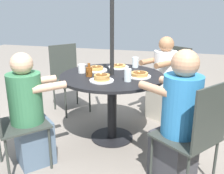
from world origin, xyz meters
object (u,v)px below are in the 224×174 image
at_px(pancake_plate_b, 102,78).
at_px(pancake_plate_d, 97,69).
at_px(coffee_cup, 82,69).
at_px(patio_table, 112,86).
at_px(diner_west, 30,115).
at_px(drinking_glass_b, 128,75).
at_px(patio_chair_north, 196,131).
at_px(diner_east, 163,81).
at_px(drinking_glass_a, 135,62).
at_px(patio_chair_south, 68,74).
at_px(pancake_plate_c, 139,75).
at_px(patio_chair_west, 9,117).
at_px(patio_chair_east, 171,77).
at_px(syrup_bottle, 89,71).
at_px(pancake_plate_a, 119,66).
at_px(diner_north, 178,122).

relative_size(pancake_plate_b, pancake_plate_d, 1.00).
bearing_deg(pancake_plate_d, coffee_cup, -43.80).
relative_size(patio_table, pancake_plate_d, 4.64).
distance_m(diner_west, drinking_glass_b, 1.02).
height_order(patio_chair_north, diner_west, diner_west).
bearing_deg(patio_chair_north, patio_table, 90.00).
relative_size(diner_east, pancake_plate_b, 4.50).
relative_size(diner_east, drinking_glass_a, 8.90).
bearing_deg(patio_chair_south, patio_table, 90.00).
bearing_deg(patio_table, pancake_plate_c, 89.82).
bearing_deg(patio_table, drinking_glass_a, 157.21).
relative_size(diner_east, patio_chair_west, 1.17).
bearing_deg(patio_chair_north, patio_chair_east, 47.27).
xyz_separation_m(diner_east, pancake_plate_b, (1.04, -0.54, 0.28)).
bearing_deg(patio_chair_east, coffee_cup, 77.09).
xyz_separation_m(pancake_plate_c, coffee_cup, (-0.00, -0.66, 0.03)).
xyz_separation_m(syrup_bottle, drinking_glass_b, (0.07, 0.44, 0.01)).
relative_size(coffee_cup, drinking_glass_a, 0.77).
relative_size(patio_chair_south, pancake_plate_d, 3.86).
distance_m(diner_east, patio_chair_south, 1.36).
height_order(pancake_plate_a, pancake_plate_d, pancake_plate_d).
bearing_deg(drinking_glass_a, diner_west, -35.17).
height_order(diner_north, diner_west, diner_north).
xyz_separation_m(patio_chair_north, coffee_cup, (-0.67, -1.24, 0.28)).
bearing_deg(diner_west, patio_chair_north, 42.27).
bearing_deg(pancake_plate_b, patio_chair_south, -139.16).
bearing_deg(coffee_cup, diner_east, 132.44).
bearing_deg(patio_chair_south, coffee_cup, 75.08).
bearing_deg(patio_chair_south, drinking_glass_a, 114.20).
height_order(diner_east, pancake_plate_c, diner_east).
height_order(diner_east, pancake_plate_d, diner_east).
distance_m(pancake_plate_b, pancake_plate_c, 0.43).
xyz_separation_m(patio_table, diner_north, (0.56, 0.74, -0.08)).
relative_size(patio_chair_west, diner_west, 0.86).
distance_m(patio_table, patio_chair_north, 1.11).
relative_size(patio_chair_south, coffee_cup, 9.89).
height_order(patio_chair_east, pancake_plate_b, patio_chair_east).
xyz_separation_m(pancake_plate_c, drinking_glass_b, (0.19, -0.09, 0.04)).
bearing_deg(diner_west, diner_north, 47.02).
height_order(patio_table, drinking_glass_a, drinking_glass_a).
xyz_separation_m(patio_chair_west, pancake_plate_a, (-1.19, 0.72, 0.25)).
height_order(pancake_plate_a, syrup_bottle, syrup_bottle).
bearing_deg(syrup_bottle, patio_chair_north, 63.59).
distance_m(patio_chair_east, pancake_plate_b, 1.37).
relative_size(patio_chair_east, pancake_plate_b, 3.86).
height_order(patio_table, drinking_glass_b, drinking_glass_b).
xyz_separation_m(pancake_plate_b, pancake_plate_c, (-0.26, 0.34, -0.01)).
relative_size(diner_west, drinking_glass_a, 8.90).
relative_size(patio_chair_east, syrup_bottle, 6.62).
relative_size(patio_table, drinking_glass_a, 9.18).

